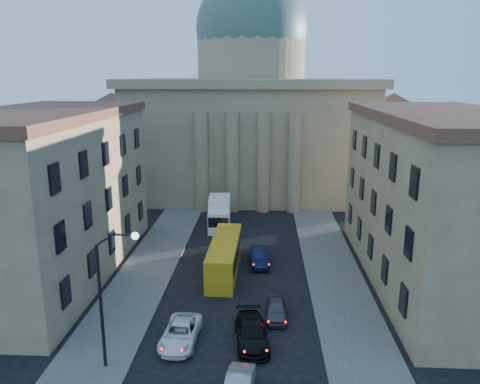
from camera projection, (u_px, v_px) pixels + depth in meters
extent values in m
cube|color=#524F4B|center=(134.00, 293.00, 38.47)|extent=(5.00, 60.00, 0.15)
cube|color=#524F4B|center=(342.00, 298.00, 37.63)|extent=(5.00, 60.00, 0.15)
cube|color=#857152|center=(251.00, 138.00, 72.95)|extent=(34.00, 26.00, 16.00)
cube|color=#857152|center=(251.00, 83.00, 70.92)|extent=(35.50, 27.50, 1.20)
cylinder|color=#857152|center=(251.00, 58.00, 70.05)|extent=(16.00, 16.00, 8.00)
sphere|color=#4A6557|center=(251.00, 30.00, 69.08)|extent=(16.40, 16.40, 16.40)
cube|color=#857152|center=(115.00, 155.00, 72.66)|extent=(13.00, 13.00, 11.00)
cone|color=#573025|center=(112.00, 106.00, 70.85)|extent=(26.02, 26.02, 4.00)
cube|color=#857152|center=(389.00, 157.00, 70.58)|extent=(13.00, 13.00, 11.00)
cone|color=#573025|center=(393.00, 107.00, 68.77)|extent=(26.02, 26.02, 4.00)
cylinder|color=#857152|center=(202.00, 162.00, 60.82)|extent=(1.80, 1.80, 13.00)
cylinder|color=#857152|center=(232.00, 162.00, 60.63)|extent=(1.80, 1.80, 13.00)
cylinder|color=#857152|center=(263.00, 163.00, 60.43)|extent=(1.80, 1.80, 13.00)
cylinder|color=#857152|center=(294.00, 163.00, 60.23)|extent=(1.80, 1.80, 13.00)
cube|color=tan|center=(47.00, 198.00, 41.09)|extent=(11.00, 26.00, 14.00)
cube|color=#573025|center=(38.00, 114.00, 39.33)|extent=(11.60, 26.60, 0.80)
cube|color=tan|center=(440.00, 203.00, 39.41)|extent=(11.00, 26.00, 14.00)
cube|color=#573025|center=(450.00, 116.00, 37.64)|extent=(11.60, 26.60, 0.80)
cylinder|color=black|center=(101.00, 308.00, 27.78)|extent=(0.20, 0.20, 8.00)
cylinder|color=black|center=(105.00, 239.00, 26.70)|extent=(1.30, 0.12, 0.96)
cylinder|color=black|center=(122.00, 235.00, 26.58)|extent=(1.30, 0.12, 0.12)
sphere|color=white|center=(135.00, 236.00, 26.55)|extent=(0.44, 0.44, 0.44)
imported|color=white|center=(181.00, 333.00, 31.31)|extent=(2.53, 5.06, 1.37)
imported|color=black|center=(251.00, 333.00, 31.23)|extent=(2.72, 5.39, 1.50)
imported|color=#434448|center=(276.00, 309.00, 34.56)|extent=(1.55, 3.84, 1.31)
imported|color=black|center=(259.00, 257.00, 44.36)|extent=(1.94, 4.70, 1.51)
cube|color=gold|center=(225.00, 256.00, 42.57)|extent=(2.57, 10.45, 2.93)
cube|color=black|center=(225.00, 251.00, 42.45)|extent=(2.62, 9.89, 1.04)
cylinder|color=black|center=(209.00, 284.00, 39.21)|extent=(0.30, 0.95, 0.95)
cylinder|color=black|center=(231.00, 285.00, 39.08)|extent=(0.30, 0.95, 0.95)
cylinder|color=black|center=(219.00, 251.00, 46.53)|extent=(0.30, 0.95, 0.95)
cylinder|color=black|center=(238.00, 252.00, 46.40)|extent=(0.30, 0.95, 0.95)
cube|color=white|center=(219.00, 222.00, 53.25)|extent=(2.53, 2.63, 2.50)
cube|color=black|center=(218.00, 223.00, 52.02)|extent=(2.29, 0.25, 1.14)
cube|color=white|center=(220.00, 210.00, 55.84)|extent=(2.74, 4.50, 3.22)
cylinder|color=black|center=(210.00, 230.00, 53.03)|extent=(0.34, 0.95, 0.94)
cylinder|color=black|center=(228.00, 230.00, 53.04)|extent=(0.34, 0.95, 0.94)
cylinder|color=black|center=(212.00, 219.00, 57.07)|extent=(0.34, 0.95, 0.94)
cylinder|color=black|center=(229.00, 219.00, 57.08)|extent=(0.34, 0.95, 0.94)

